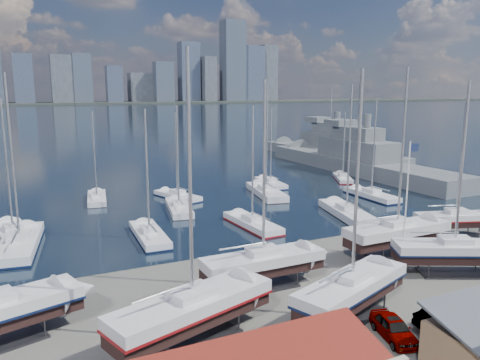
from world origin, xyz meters
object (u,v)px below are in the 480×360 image
naval_ship_west (329,151)px  naval_ship_east (356,163)px  flagpole (407,198)px  car_a (394,328)px

naval_ship_west → naval_ship_east: bearing=153.0°
naval_ship_west → flagpole: (-35.32, -59.36, 4.82)m
car_a → flagpole: 13.51m
naval_ship_east → flagpole: naval_ship_east is taller
naval_ship_east → flagpole: 51.48m
flagpole → naval_ship_west: bearing=59.2°
naval_ship_east → car_a: 63.26m
car_a → flagpole: flagpole is taller
naval_ship_east → flagpole: (-29.18, -42.14, 4.81)m
naval_ship_west → car_a: naval_ship_west is taller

